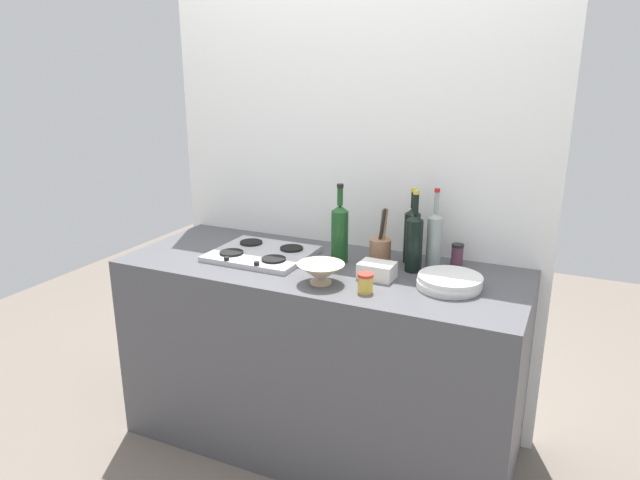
% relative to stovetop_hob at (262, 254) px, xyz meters
% --- Properties ---
extents(ground_plane, '(6.00, 6.00, 0.00)m').
position_rel_stovetop_hob_xyz_m(ground_plane, '(0.30, -0.01, -0.91)').
color(ground_plane, '#6B6056').
rests_on(ground_plane, ground).
extents(counter_block, '(1.80, 0.70, 0.90)m').
position_rel_stovetop_hob_xyz_m(counter_block, '(0.30, -0.01, -0.46)').
color(counter_block, '#4C4C51').
rests_on(counter_block, ground).
extents(backsplash_panel, '(1.90, 0.06, 2.11)m').
position_rel_stovetop_hob_xyz_m(backsplash_panel, '(0.30, 0.37, 0.14)').
color(backsplash_panel, white).
rests_on(backsplash_panel, ground).
extents(stovetop_hob, '(0.44, 0.38, 0.04)m').
position_rel_stovetop_hob_xyz_m(stovetop_hob, '(0.00, 0.00, 0.00)').
color(stovetop_hob, '#B2B2B7').
rests_on(stovetop_hob, counter_block).
extents(plate_stack, '(0.26, 0.26, 0.05)m').
position_rel_stovetop_hob_xyz_m(plate_stack, '(0.88, -0.03, 0.01)').
color(plate_stack, white).
rests_on(plate_stack, counter_block).
extents(wine_bottle_leftmost, '(0.07, 0.07, 0.36)m').
position_rel_stovetop_hob_xyz_m(wine_bottle_leftmost, '(0.69, 0.10, 0.12)').
color(wine_bottle_leftmost, black).
rests_on(wine_bottle_leftmost, counter_block).
extents(wine_bottle_mid_left, '(0.07, 0.07, 0.36)m').
position_rel_stovetop_hob_xyz_m(wine_bottle_mid_left, '(0.76, 0.17, 0.12)').
color(wine_bottle_mid_left, gray).
rests_on(wine_bottle_mid_left, counter_block).
extents(wine_bottle_mid_right, '(0.08, 0.08, 0.36)m').
position_rel_stovetop_hob_xyz_m(wine_bottle_mid_right, '(0.36, 0.08, 0.12)').
color(wine_bottle_mid_right, '#19471E').
rests_on(wine_bottle_mid_right, counter_block).
extents(wine_bottle_rightmost, '(0.07, 0.07, 0.34)m').
position_rel_stovetop_hob_xyz_m(wine_bottle_rightmost, '(0.65, 0.22, 0.12)').
color(wine_bottle_rightmost, black).
rests_on(wine_bottle_rightmost, counter_block).
extents(mixing_bowl, '(0.20, 0.20, 0.08)m').
position_rel_stovetop_hob_xyz_m(mixing_bowl, '(0.39, -0.20, 0.03)').
color(mixing_bowl, beige).
rests_on(mixing_bowl, counter_block).
extents(butter_dish, '(0.15, 0.11, 0.07)m').
position_rel_stovetop_hob_xyz_m(butter_dish, '(0.58, -0.05, 0.02)').
color(butter_dish, white).
rests_on(butter_dish, counter_block).
extents(utensil_crock, '(0.10, 0.10, 0.27)m').
position_rel_stovetop_hob_xyz_m(utensil_crock, '(0.54, 0.13, 0.05)').
color(utensil_crock, '#996B4C').
rests_on(utensil_crock, counter_block).
extents(condiment_jar_front, '(0.05, 0.05, 0.10)m').
position_rel_stovetop_hob_xyz_m(condiment_jar_front, '(0.85, 0.26, 0.04)').
color(condiment_jar_front, '#66384C').
rests_on(condiment_jar_front, counter_block).
extents(condiment_jar_rear, '(0.06, 0.06, 0.08)m').
position_rel_stovetop_hob_xyz_m(condiment_jar_rear, '(0.59, -0.21, 0.03)').
color(condiment_jar_rear, gold).
rests_on(condiment_jar_rear, counter_block).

